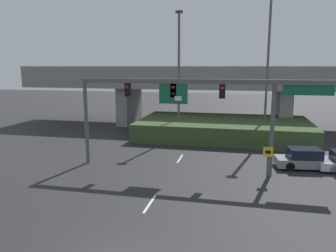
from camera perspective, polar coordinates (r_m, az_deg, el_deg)
name	(u,v)px	position (r m, az deg, el deg)	size (l,w,h in m)	color
lane_markings	(180,159)	(26.21, 2.10, -5.70)	(0.14, 37.98, 0.01)	silver
signal_gantry	(192,96)	(22.47, 4.15, 5.16)	(17.13, 0.44, 6.40)	#515456
speed_limit_sign	(268,159)	(21.79, 16.96, -5.45)	(0.60, 0.11, 2.27)	#4C4C4C
highway_light_pole_near	(179,72)	(33.63, 1.89, 9.40)	(0.70, 0.36, 12.64)	#515456
highway_light_pole_far	(268,58)	(34.22, 17.03, 11.26)	(0.70, 0.36, 15.35)	#515456
overpass_bridge	(203,84)	(40.04, 6.07, 7.31)	(44.23, 7.60, 7.25)	gray
grass_embankment	(223,128)	(34.51, 9.62, -0.41)	(17.26, 9.82, 1.78)	#384C28
parked_sedan_near_right	(306,159)	(25.63, 22.84, -5.34)	(4.44, 2.26, 1.46)	gray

